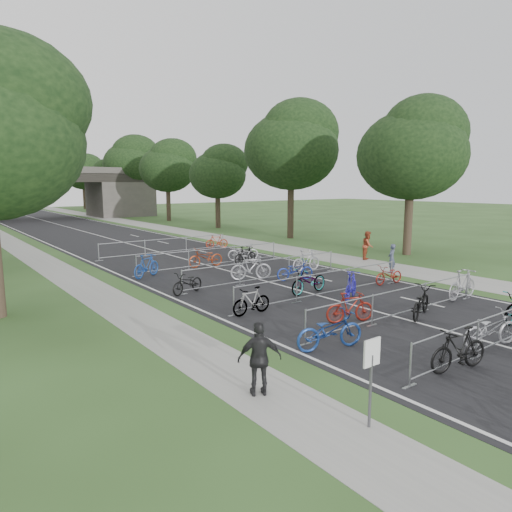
{
  "coord_description": "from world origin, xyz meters",
  "views": [
    {
      "loc": [
        -13.62,
        -2.35,
        4.76
      ],
      "look_at": [
        0.25,
        16.11,
        1.1
      ],
      "focal_mm": 32.0,
      "sensor_mm": 36.0,
      "label": 1
    }
  ],
  "objects_px": {
    "overpass_bridge": "(37,193)",
    "pedestrian_c": "(260,359)",
    "park_sign": "(371,366)",
    "pedestrian_a": "(392,259)",
    "pedestrian_b": "(368,246)"
  },
  "relations": [
    {
      "from": "park_sign",
      "to": "pedestrian_b",
      "type": "xyz_separation_m",
      "value": [
        16.0,
        13.24,
        -0.36
      ]
    },
    {
      "from": "overpass_bridge",
      "to": "pedestrian_c",
      "type": "height_order",
      "value": "overpass_bridge"
    },
    {
      "from": "park_sign",
      "to": "pedestrian_a",
      "type": "height_order",
      "value": "park_sign"
    },
    {
      "from": "overpass_bridge",
      "to": "pedestrian_a",
      "type": "xyz_separation_m",
      "value": [
        6.8,
        -52.36,
        -2.75
      ]
    },
    {
      "from": "overpass_bridge",
      "to": "pedestrian_c",
      "type": "relative_size",
      "value": 18.09
    },
    {
      "from": "pedestrian_b",
      "to": "pedestrian_a",
      "type": "bearing_deg",
      "value": -152.06
    },
    {
      "from": "park_sign",
      "to": "pedestrian_a",
      "type": "relative_size",
      "value": 1.17
    },
    {
      "from": "park_sign",
      "to": "pedestrian_c",
      "type": "bearing_deg",
      "value": 110.01
    },
    {
      "from": "pedestrian_a",
      "to": "pedestrian_b",
      "type": "relative_size",
      "value": 0.86
    },
    {
      "from": "pedestrian_b",
      "to": "pedestrian_c",
      "type": "relative_size",
      "value": 1.05
    },
    {
      "from": "park_sign",
      "to": "overpass_bridge",
      "type": "bearing_deg",
      "value": 83.74
    },
    {
      "from": "overpass_bridge",
      "to": "pedestrian_c",
      "type": "bearing_deg",
      "value": -97.34
    },
    {
      "from": "pedestrian_a",
      "to": "park_sign",
      "type": "bearing_deg",
      "value": 18.25
    },
    {
      "from": "pedestrian_a",
      "to": "pedestrian_c",
      "type": "bearing_deg",
      "value": 9.44
    },
    {
      "from": "overpass_bridge",
      "to": "pedestrian_a",
      "type": "bearing_deg",
      "value": -82.6
    }
  ]
}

